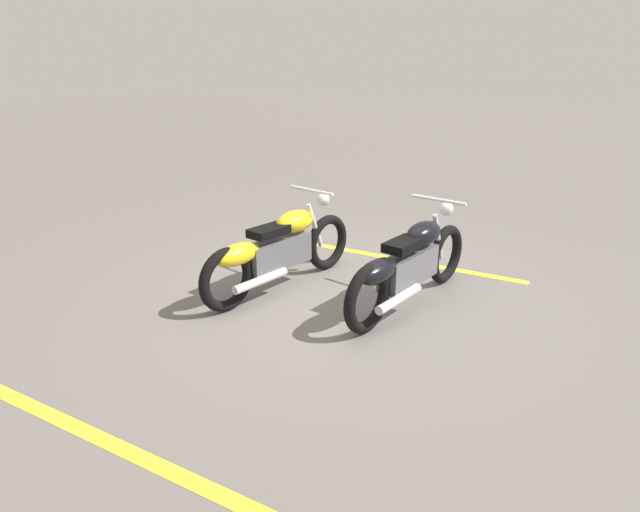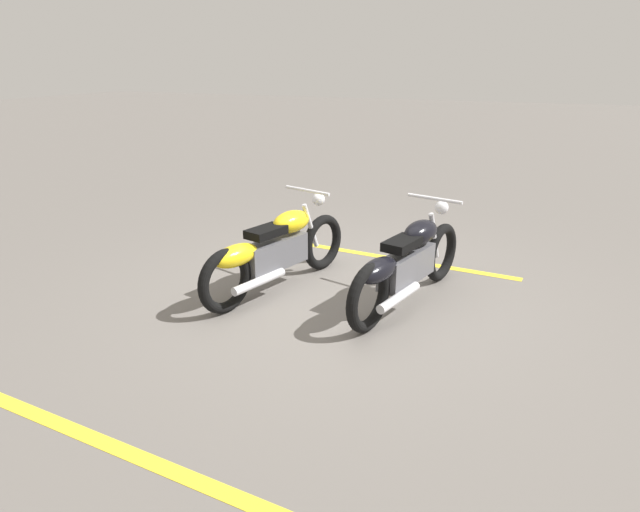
% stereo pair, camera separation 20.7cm
% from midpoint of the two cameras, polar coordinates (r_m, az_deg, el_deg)
% --- Properties ---
extents(ground_plane, '(60.00, 60.00, 0.00)m').
position_cam_midpoint_polar(ground_plane, '(5.97, 3.60, -3.98)').
color(ground_plane, '#66605B').
extents(motorcycle_bright_foreground, '(2.17, 0.81, 1.04)m').
position_cam_midpoint_polar(motorcycle_bright_foreground, '(5.93, -3.43, 0.66)').
color(motorcycle_bright_foreground, black).
rests_on(motorcycle_bright_foreground, ground).
extents(motorcycle_dark_foreground, '(2.19, 0.76, 1.04)m').
position_cam_midpoint_polar(motorcycle_dark_foreground, '(5.58, 10.29, -0.86)').
color(motorcycle_dark_foreground, black).
rests_on(motorcycle_dark_foreground, ground).
extents(parking_stripe_near, '(0.37, 3.20, 0.01)m').
position_cam_midpoint_polar(parking_stripe_near, '(7.04, 8.94, -0.34)').
color(parking_stripe_near, yellow).
rests_on(parking_stripe_near, ground).
extents(parking_stripe_mid, '(0.37, 3.20, 0.01)m').
position_cam_midpoint_polar(parking_stripe_mid, '(4.20, -21.75, -16.77)').
color(parking_stripe_mid, yellow).
rests_on(parking_stripe_mid, ground).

